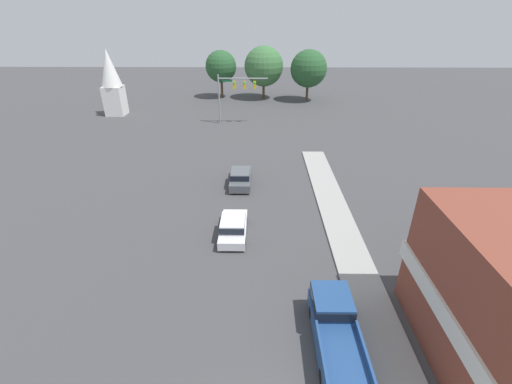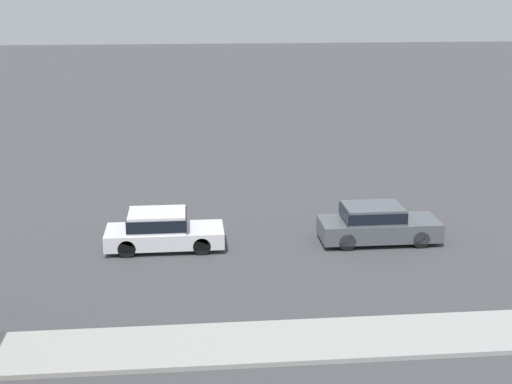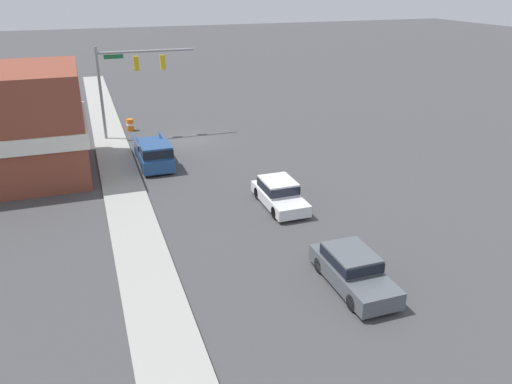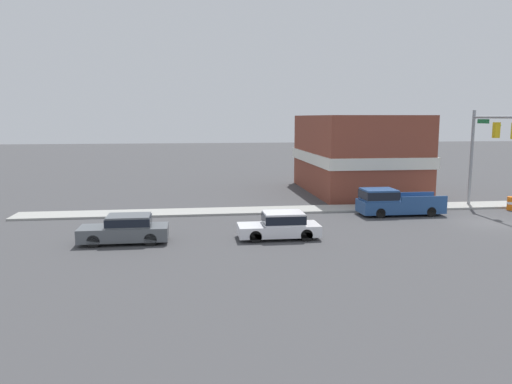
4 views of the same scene
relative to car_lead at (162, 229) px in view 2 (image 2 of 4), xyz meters
The scene contains 2 objects.
car_lead is the anchor object (origin of this frame).
car_second_ahead 8.22m from the car_lead, 89.38° to the left, with size 1.82×4.56×1.47m.
Camera 2 is at (23.30, 14.59, 9.56)m, focal length 50.00 mm.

